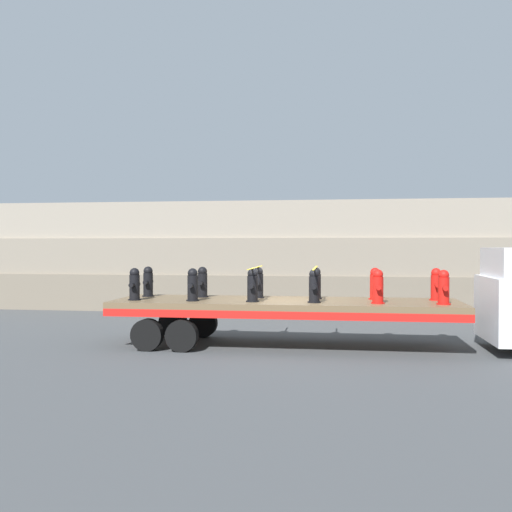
{
  "coord_description": "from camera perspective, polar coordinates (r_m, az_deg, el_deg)",
  "views": [
    {
      "loc": [
        1.41,
        -15.37,
        2.73
      ],
      "look_at": [
        -0.8,
        0.0,
        2.45
      ],
      "focal_mm": 40.0,
      "sensor_mm": 36.0,
      "label": 1
    }
  ],
  "objects": [
    {
      "name": "fire_hydrant_black_near_3",
      "position": [
        14.86,
        5.84,
        -3.04
      ],
      "size": [
        0.35,
        0.59,
        0.88
      ],
      "color": "black",
      "rests_on": "flatbed_trailer"
    },
    {
      "name": "fire_hydrant_black_far_0",
      "position": [
        16.87,
        -10.74,
        -2.56
      ],
      "size": [
        0.35,
        0.59,
        0.88
      ],
      "color": "black",
      "rests_on": "flatbed_trailer"
    },
    {
      "name": "ground_plane",
      "position": [
        15.67,
        2.92,
        -8.99
      ],
      "size": [
        120.0,
        120.0,
        0.0
      ],
      "primitive_type": "plane",
      "color": "#3F4244"
    },
    {
      "name": "rock_cliff",
      "position": [
        24.21,
        4.83,
        -0.03
      ],
      "size": [
        60.0,
        3.3,
        4.56
      ],
      "color": "#706656",
      "rests_on": "ground_plane"
    },
    {
      "name": "fire_hydrant_black_far_3",
      "position": [
        15.97,
        6.01,
        -2.75
      ],
      "size": [
        0.35,
        0.59,
        0.88
      ],
      "color": "black",
      "rests_on": "flatbed_trailer"
    },
    {
      "name": "cargo_strap_rear",
      "position": [
        15.54,
        -0.05,
        -1.17
      ],
      "size": [
        0.05,
        2.74,
        0.01
      ],
      "color": "yellow",
      "rests_on": "fire_hydrant_black_near_2"
    },
    {
      "name": "fire_hydrant_black_near_0",
      "position": [
        15.82,
        -12.05,
        -2.81
      ],
      "size": [
        0.35,
        0.59,
        0.88
      ],
      "color": "black",
      "rests_on": "flatbed_trailer"
    },
    {
      "name": "fire_hydrant_red_near_4",
      "position": [
        14.88,
        12.09,
        -3.05
      ],
      "size": [
        0.35,
        0.59,
        0.88
      ],
      "color": "red",
      "rests_on": "flatbed_trailer"
    },
    {
      "name": "cargo_strap_middle",
      "position": [
        15.39,
        5.93,
        -1.19
      ],
      "size": [
        0.05,
        2.74,
        0.01
      ],
      "color": "yellow",
      "rests_on": "fire_hydrant_black_near_3"
    },
    {
      "name": "fire_hydrant_red_far_5",
      "position": [
        16.18,
        17.56,
        -2.75
      ],
      "size": [
        0.35,
        0.59,
        0.88
      ],
      "color": "red",
      "rests_on": "flatbed_trailer"
    },
    {
      "name": "fire_hydrant_black_far_1",
      "position": [
        16.42,
        -5.38,
        -2.65
      ],
      "size": [
        0.35,
        0.59,
        0.88
      ],
      "color": "black",
      "rests_on": "flatbed_trailer"
    },
    {
      "name": "fire_hydrant_red_far_4",
      "position": [
        16.0,
        11.82,
        -2.76
      ],
      "size": [
        0.35,
        0.59,
        0.88
      ],
      "color": "red",
      "rests_on": "flatbed_trailer"
    },
    {
      "name": "fire_hydrant_black_near_1",
      "position": [
        15.34,
        -6.35,
        -2.91
      ],
      "size": [
        0.35,
        0.59,
        0.88
      ],
      "color": "black",
      "rests_on": "flatbed_trailer"
    },
    {
      "name": "fire_hydrant_black_far_2",
      "position": [
        16.12,
        0.24,
        -2.71
      ],
      "size": [
        0.35,
        0.59,
        0.88
      ],
      "color": "black",
      "rests_on": "flatbed_trailer"
    },
    {
      "name": "flatbed_trailer",
      "position": [
        15.58,
        1.07,
        -5.21
      ],
      "size": [
        9.3,
        2.64,
        1.25
      ],
      "color": "brown",
      "rests_on": "ground_plane"
    },
    {
      "name": "fire_hydrant_black_near_2",
      "position": [
        15.01,
        -0.35,
        -2.99
      ],
      "size": [
        0.35,
        0.59,
        0.88
      ],
      "color": "black",
      "rests_on": "flatbed_trailer"
    },
    {
      "name": "fire_hydrant_red_near_5",
      "position": [
        15.08,
        18.25,
        -3.02
      ],
      "size": [
        0.35,
        0.59,
        0.88
      ],
      "color": "red",
      "rests_on": "flatbed_trailer"
    }
  ]
}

